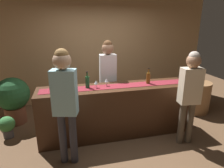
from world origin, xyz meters
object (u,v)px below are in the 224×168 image
(customer_sipping, at_px, (190,89))
(vase_on_side_table, at_px, (196,76))
(wine_glass_near_customer, at_px, (96,82))
(bartender, at_px, (108,72))
(wine_glass_mid_counter, at_px, (106,80))
(potted_plant_tall, at_px, (13,97))
(potted_plant_small, at_px, (7,126))
(wine_bottle_green, at_px, (87,82))
(round_side_table, at_px, (195,96))
(wine_bottle_amber, at_px, (148,78))
(wine_bottle_clear, at_px, (61,85))
(customer_browsing, at_px, (65,96))

(customer_sipping, xyz_separation_m, vase_on_side_table, (1.01, 1.21, -0.16))
(wine_glass_near_customer, bearing_deg, bartender, 59.83)
(wine_glass_near_customer, distance_m, vase_on_side_table, 2.60)
(bartender, bearing_deg, wine_glass_mid_counter, 79.20)
(vase_on_side_table, xyz_separation_m, potted_plant_tall, (-4.14, 0.30, -0.28))
(wine_glass_mid_counter, bearing_deg, vase_on_side_table, 13.47)
(potted_plant_tall, relative_size, potted_plant_small, 2.38)
(wine_bottle_green, bearing_deg, round_side_table, 11.00)
(wine_bottle_amber, relative_size, customer_sipping, 0.18)
(wine_bottle_clear, relative_size, round_side_table, 0.41)
(wine_bottle_green, height_order, wine_glass_near_customer, wine_bottle_green)
(vase_on_side_table, bearing_deg, customer_sipping, -130.02)
(potted_plant_small, bearing_deg, round_side_table, 2.99)
(potted_plant_tall, bearing_deg, customer_sipping, -25.77)
(potted_plant_tall, bearing_deg, round_side_table, -5.15)
(wine_bottle_amber, bearing_deg, vase_on_side_table, 21.61)
(wine_bottle_clear, bearing_deg, potted_plant_tall, 137.43)
(customer_sipping, relative_size, round_side_table, 2.24)
(vase_on_side_table, bearing_deg, potted_plant_tall, 175.80)
(wine_bottle_amber, xyz_separation_m, customer_browsing, (-1.55, -0.65, 0.02))
(round_side_table, bearing_deg, wine_glass_mid_counter, -168.21)
(customer_browsing, distance_m, vase_on_side_table, 3.30)
(bartender, bearing_deg, wine_bottle_green, 52.60)
(wine_bottle_amber, height_order, vase_on_side_table, wine_bottle_amber)
(wine_glass_mid_counter, bearing_deg, wine_glass_near_customer, -159.74)
(wine_bottle_amber, height_order, round_side_table, wine_bottle_amber)
(wine_bottle_amber, bearing_deg, wine_bottle_green, 179.65)
(customer_browsing, distance_m, potted_plant_tall, 1.96)
(customer_sipping, height_order, vase_on_side_table, customer_sipping)
(wine_bottle_clear, bearing_deg, round_side_table, 10.51)
(wine_glass_mid_counter, xyz_separation_m, bartender, (0.14, 0.52, 0.02))
(wine_bottle_clear, bearing_deg, customer_sipping, -14.95)
(wine_bottle_amber, height_order, wine_glass_near_customer, wine_bottle_amber)
(wine_bottle_clear, distance_m, wine_glass_near_customer, 0.60)
(wine_bottle_amber, relative_size, wine_glass_near_customer, 2.10)
(customer_browsing, bearing_deg, bartender, 68.54)
(wine_glass_mid_counter, bearing_deg, wine_bottle_clear, -173.25)
(wine_bottle_clear, xyz_separation_m, round_side_table, (3.11, 0.58, -0.71))
(customer_browsing, height_order, vase_on_side_table, customer_browsing)
(wine_bottle_clear, xyz_separation_m, vase_on_side_table, (3.10, 0.65, -0.22))
(bartender, bearing_deg, potted_plant_tall, -5.40)
(wine_glass_near_customer, bearing_deg, customer_browsing, -131.25)
(wine_bottle_green, relative_size, round_side_table, 0.41)
(potted_plant_tall, distance_m, potted_plant_small, 0.68)
(wine_glass_near_customer, distance_m, bartender, 0.69)
(potted_plant_tall, bearing_deg, customer_browsing, -54.91)
(wine_bottle_clear, relative_size, wine_glass_near_customer, 2.10)
(wine_bottle_clear, distance_m, wine_glass_mid_counter, 0.81)
(potted_plant_tall, bearing_deg, vase_on_side_table, -4.20)
(potted_plant_tall, bearing_deg, potted_plant_small, -91.88)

